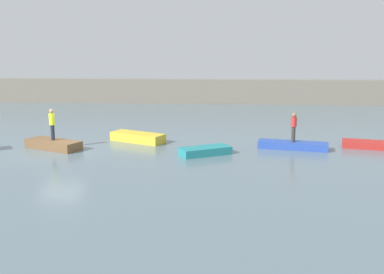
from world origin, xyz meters
The scene contains 9 objects.
ground_plane centered at (0.00, 0.00, 0.00)m, with size 120.00×120.00×0.00m, color slate.
embankment_wall centered at (0.00, 22.43, 1.27)m, with size 80.00×1.20×2.53m, color gray.
rowboat_brown centered at (-0.60, 0.70, 0.26)m, with size 3.43×1.23×0.51m, color brown.
rowboat_yellow centered at (3.92, 2.97, 0.27)m, with size 3.48×1.18×0.55m, color gold.
rowboat_teal centered at (8.25, -0.18, 0.21)m, with size 2.78×1.13×0.43m, color teal.
rowboat_blue centered at (13.26, 1.56, 0.21)m, with size 3.94×0.97×0.43m, color #2B4CAD.
rowboat_red centered at (18.06, 2.10, 0.19)m, with size 3.57×1.30×0.38m, color red.
person_red_shirt centered at (13.26, 1.56, 1.38)m, with size 0.32×0.32×1.69m.
person_hiviz_shirt centered at (-0.60, 0.70, 1.53)m, with size 0.32×0.32×1.81m.
Camera 1 is at (9.12, -23.70, 5.76)m, focal length 41.33 mm.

